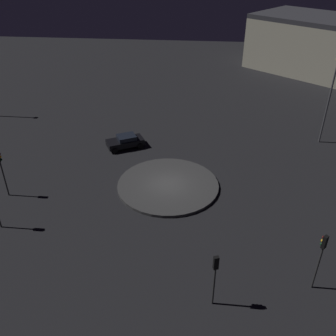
{
  "coord_description": "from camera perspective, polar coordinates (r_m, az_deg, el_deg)",
  "views": [
    {
      "loc": [
        -2.71,
        27.63,
        19.05
      ],
      "look_at": [
        0.0,
        0.0,
        1.94
      ],
      "focal_mm": 39.71,
      "sensor_mm": 36.0,
      "label": 1
    }
  ],
  "objects": [
    {
      "name": "traffic_light_east",
      "position": [
        33.85,
        -24.24,
        0.4
      ],
      "size": [
        0.38,
        0.34,
        4.31
      ],
      "rotation": [
        0.0,
        0.0,
        -2.95
      ],
      "color": "#2D2D2D",
      "rests_on": "ground_plane"
    },
    {
      "name": "traffic_light_north",
      "position": [
        22.33,
        7.23,
        -15.39
      ],
      "size": [
        0.35,
        0.39,
        3.93
      ],
      "rotation": [
        0.0,
        0.0,
        -1.26
      ],
      "color": "#2D2D2D",
      "rests_on": "ground_plane"
    },
    {
      "name": "streetlamp_southwest",
      "position": [
        42.13,
        23.8,
        11.02
      ],
      "size": [
        0.53,
        0.53,
        9.35
      ],
      "color": "#4C4C51",
      "rests_on": "ground_plane"
    },
    {
      "name": "traffic_light_northwest",
      "position": [
        24.63,
        22.48,
        -11.81
      ],
      "size": [
        0.39,
        0.39,
        4.33
      ],
      "rotation": [
        0.0,
        0.0,
        -0.8
      ],
      "color": "#2D2D2D",
      "rests_on": "ground_plane"
    },
    {
      "name": "car_black",
      "position": [
        39.92,
        -6.55,
        4.1
      ],
      "size": [
        4.23,
        3.37,
        1.39
      ],
      "rotation": [
        0.0,
        0.0,
        3.63
      ],
      "color": "black",
      "rests_on": "ground_plane"
    },
    {
      "name": "ground_plane",
      "position": [
        33.68,
        0.0,
        -2.81
      ],
      "size": [
        114.08,
        114.08,
        0.0
      ],
      "primitive_type": "plane",
      "color": "black"
    },
    {
      "name": "roundabout_island",
      "position": [
        33.6,
        0.0,
        -2.63
      ],
      "size": [
        9.14,
        9.14,
        0.26
      ],
      "primitive_type": "cylinder",
      "color": "#383838",
      "rests_on": "ground_plane"
    }
  ]
}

